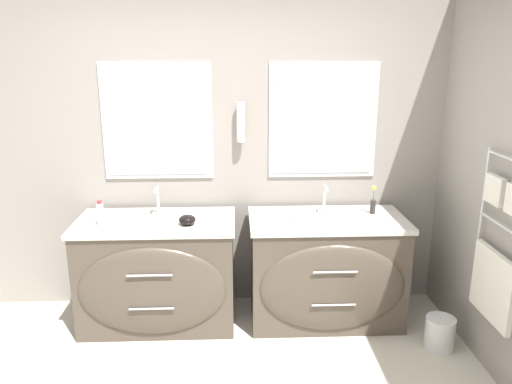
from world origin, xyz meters
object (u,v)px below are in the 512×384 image
vanity_right (326,270)px  vanity_left (158,273)px  waste_bin (440,332)px  amenity_bowl (187,220)px  toiletry_bottle (100,214)px  flower_vase (373,203)px

vanity_right → vanity_left: bearing=180.0°
waste_bin → amenity_bowl: bearing=169.0°
vanity_left → toiletry_bottle: (-0.38, -0.06, 0.50)m
toiletry_bottle → waste_bin: toiletry_bottle is taller
toiletry_bottle → flower_vase: (2.05, 0.19, 0.00)m
vanity_left → vanity_right: bearing=0.0°
toiletry_bottle → flower_vase: flower_vase is taller
waste_bin → vanity_left: bearing=168.2°
amenity_bowl → flower_vase: bearing=8.3°
vanity_right → waste_bin: (0.75, -0.43, -0.30)m
vanity_right → waste_bin: vanity_right is taller
vanity_left → waste_bin: 2.12m
vanity_right → toiletry_bottle: size_ratio=6.36×
vanity_left → toiletry_bottle: size_ratio=6.36×
waste_bin → flower_vase: bearing=124.5°
amenity_bowl → vanity_right: bearing=4.3°
flower_vase → waste_bin: size_ratio=0.94×
vanity_right → flower_vase: size_ratio=5.32×
vanity_left → amenity_bowl: amenity_bowl is taller
vanity_left → flower_vase: flower_vase is taller
waste_bin → vanity_right: bearing=150.3°
vanity_left → toiletry_bottle: toiletry_bottle is taller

